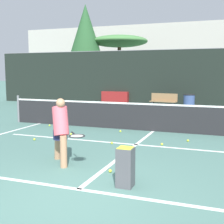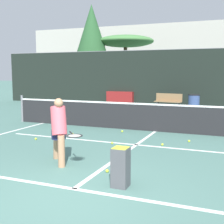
{
  "view_description": "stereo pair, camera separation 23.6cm",
  "coord_description": "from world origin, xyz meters",
  "px_view_note": "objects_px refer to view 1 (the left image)",
  "views": [
    {
      "loc": [
        2.35,
        -4.22,
        2.02
      ],
      "look_at": [
        -0.53,
        3.45,
        0.95
      ],
      "focal_mm": 50.0,
      "sensor_mm": 36.0,
      "label": 1
    },
    {
      "loc": [
        2.57,
        -4.14,
        2.02
      ],
      "look_at": [
        -0.53,
        3.45,
        0.95
      ],
      "focal_mm": 50.0,
      "sensor_mm": 36.0,
      "label": 2
    }
  ],
  "objects_px": {
    "parked_car": "(126,93)",
    "ball_hopper": "(125,166)",
    "player_practicing": "(61,129)",
    "trash_bin": "(189,103)",
    "courtside_bench": "(164,101)"
  },
  "relations": [
    {
      "from": "ball_hopper",
      "to": "parked_car",
      "type": "height_order",
      "value": "parked_car"
    },
    {
      "from": "player_practicing",
      "to": "courtside_bench",
      "type": "distance_m",
      "value": 10.46
    },
    {
      "from": "trash_bin",
      "to": "parked_car",
      "type": "relative_size",
      "value": 0.18
    },
    {
      "from": "trash_bin",
      "to": "parked_car",
      "type": "distance_m",
      "value": 5.48
    },
    {
      "from": "trash_bin",
      "to": "player_practicing",
      "type": "bearing_deg",
      "value": -98.18
    },
    {
      "from": "courtside_bench",
      "to": "parked_car",
      "type": "relative_size",
      "value": 0.31
    },
    {
      "from": "player_practicing",
      "to": "parked_car",
      "type": "relative_size",
      "value": 0.31
    },
    {
      "from": "ball_hopper",
      "to": "trash_bin",
      "type": "bearing_deg",
      "value": 91.28
    },
    {
      "from": "player_practicing",
      "to": "courtside_bench",
      "type": "relative_size",
      "value": 1.0
    },
    {
      "from": "parked_car",
      "to": "courtside_bench",
      "type": "bearing_deg",
      "value": -45.47
    },
    {
      "from": "courtside_bench",
      "to": "trash_bin",
      "type": "relative_size",
      "value": 1.69
    },
    {
      "from": "courtside_bench",
      "to": "parked_car",
      "type": "height_order",
      "value": "parked_car"
    },
    {
      "from": "player_practicing",
      "to": "parked_car",
      "type": "distance_m",
      "value": 13.92
    },
    {
      "from": "ball_hopper",
      "to": "trash_bin",
      "type": "relative_size",
      "value": 0.82
    },
    {
      "from": "parked_car",
      "to": "ball_hopper",
      "type": "bearing_deg",
      "value": -72.04
    }
  ]
}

